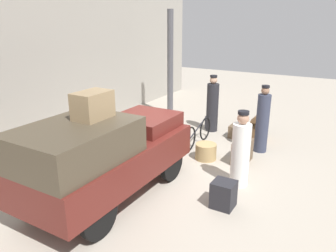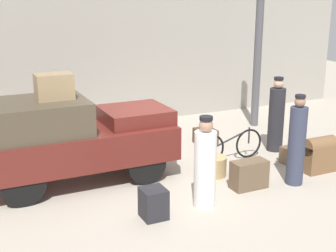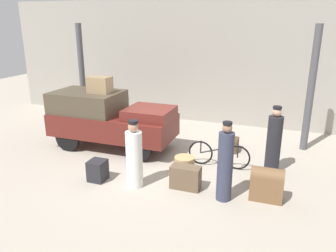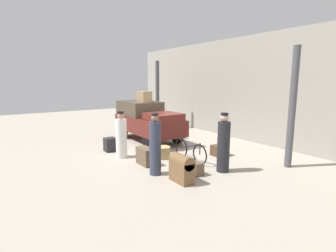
# 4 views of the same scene
# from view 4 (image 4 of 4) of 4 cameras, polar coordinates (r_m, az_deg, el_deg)

# --- Properties ---
(ground_plane) EXTENTS (30.00, 30.00, 0.00)m
(ground_plane) POSITION_cam_4_polar(r_m,az_deg,el_deg) (10.08, -1.58, -5.27)
(ground_plane) COLOR #A89E8E
(station_building_facade) EXTENTS (16.00, 0.15, 4.50)m
(station_building_facade) POSITION_cam_4_polar(r_m,az_deg,el_deg) (12.39, 14.66, 7.83)
(station_building_facade) COLOR gray
(station_building_facade) RESTS_ON ground
(canopy_pillar_left) EXTENTS (0.21, 0.21, 3.64)m
(canopy_pillar_left) POSITION_cam_4_polar(r_m,az_deg,el_deg) (14.20, -2.31, 6.66)
(canopy_pillar_left) COLOR #4C4C51
(canopy_pillar_left) RESTS_ON ground
(canopy_pillar_right) EXTENTS (0.21, 0.21, 3.64)m
(canopy_pillar_right) POSITION_cam_4_polar(r_m,az_deg,el_deg) (8.67, 25.43, 3.51)
(canopy_pillar_right) COLOR #4C4C51
(canopy_pillar_right) RESTS_ON ground
(truck) EXTENTS (3.71, 1.57, 1.69)m
(truck) POSITION_cam_4_polar(r_m,az_deg,el_deg) (11.60, -4.63, 1.47)
(truck) COLOR black
(truck) RESTS_ON ground
(bicycle) EXTENTS (1.64, 0.04, 0.70)m
(bicycle) POSITION_cam_4_polar(r_m,az_deg,el_deg) (8.74, 4.83, -5.38)
(bicycle) COLOR black
(bicycle) RESTS_ON ground
(wicker_basket) EXTENTS (0.52, 0.52, 0.40)m
(wicker_basket) POSITION_cam_4_polar(r_m,az_deg,el_deg) (9.05, -1.14, -5.76)
(wicker_basket) COLOR tan
(wicker_basket) RESTS_ON ground
(porter_standing_middle) EXTENTS (0.33, 0.33, 1.76)m
(porter_standing_middle) POSITION_cam_4_polar(r_m,az_deg,el_deg) (7.38, -2.81, -4.47)
(porter_standing_middle) COLOR #33384C
(porter_standing_middle) RESTS_ON ground
(porter_lifting_near_truck) EXTENTS (0.36, 0.36, 1.74)m
(porter_lifting_near_truck) POSITION_cam_4_polar(r_m,az_deg,el_deg) (7.77, 11.99, -4.06)
(porter_lifting_near_truck) COLOR #232328
(porter_lifting_near_truck) RESTS_ON ground
(porter_with_bicycle) EXTENTS (0.38, 0.38, 1.61)m
(porter_with_bicycle) POSITION_cam_4_polar(r_m,az_deg,el_deg) (9.14, -10.14, -2.30)
(porter_with_bicycle) COLOR white
(porter_with_bicycle) RESTS_ON ground
(trunk_umber_medium) EXTENTS (0.39, 0.27, 0.36)m
(trunk_umber_medium) POSITION_cam_4_polar(r_m,az_deg,el_deg) (7.57, 6.16, -9.16)
(trunk_umber_medium) COLOR brown
(trunk_umber_medium) RESTS_ON ground
(suitcase_tan_flat) EXTENTS (0.44, 0.53, 0.37)m
(suitcase_tan_flat) POSITION_cam_4_polar(r_m,az_deg,el_deg) (9.53, 11.16, -5.21)
(suitcase_tan_flat) COLOR #4C3823
(suitcase_tan_flat) RESTS_ON ground
(trunk_large_brown) EXTENTS (0.40, 0.41, 0.51)m
(trunk_large_brown) POSITION_cam_4_polar(r_m,az_deg,el_deg) (10.11, -12.48, -3.96)
(trunk_large_brown) COLOR #232328
(trunk_large_brown) RESTS_ON ground
(trunk_barrel_dark) EXTENTS (0.69, 0.36, 0.74)m
(trunk_barrel_dark) POSITION_cam_4_polar(r_m,az_deg,el_deg) (6.96, 3.00, -9.01)
(trunk_barrel_dark) COLOR brown
(trunk_barrel_dark) RESTS_ON ground
(suitcase_black_upright) EXTENTS (0.68, 0.34, 0.54)m
(suitcase_black_upright) POSITION_cam_4_polar(r_m,az_deg,el_deg) (8.39, -4.93, -6.57)
(suitcase_black_upright) COLOR brown
(suitcase_black_upright) RESTS_ON ground
(trunk_on_truck_roof) EXTENTS (0.66, 0.45, 0.47)m
(trunk_on_truck_roof) POSITION_cam_4_polar(r_m,az_deg,el_deg) (11.69, -5.23, 6.38)
(trunk_on_truck_roof) COLOR #937A56
(trunk_on_truck_roof) RESTS_ON truck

